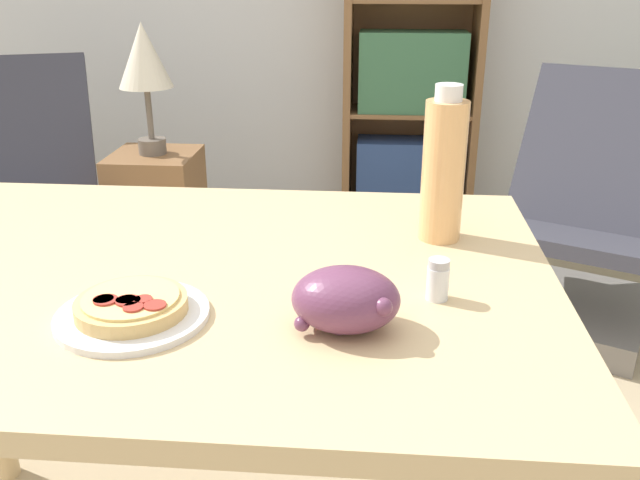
{
  "coord_description": "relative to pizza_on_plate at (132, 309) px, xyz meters",
  "views": [
    {
      "loc": [
        0.27,
        -0.95,
        1.24
      ],
      "look_at": [
        0.19,
        0.02,
        0.84
      ],
      "focal_mm": 38.0,
      "sensor_mm": 36.0,
      "label": 1
    }
  ],
  "objects": [
    {
      "name": "side_table",
      "position": [
        -0.57,
        1.8,
        -0.53
      ],
      "size": [
        0.34,
        0.34,
        0.52
      ],
      "color": "brown",
      "rests_on": "ground_plane"
    },
    {
      "name": "salt_shaker",
      "position": [
        0.42,
        0.1,
        0.02
      ],
      "size": [
        0.03,
        0.03,
        0.06
      ],
      "color": "white",
      "rests_on": "dining_table"
    },
    {
      "name": "table_lamp",
      "position": [
        -0.57,
        1.8,
        0.09
      ],
      "size": [
        0.21,
        0.21,
        0.51
      ],
      "color": "#665B51",
      "rests_on": "side_table"
    },
    {
      "name": "dining_table",
      "position": [
        -0.02,
        0.17,
        -0.12
      ],
      "size": [
        1.28,
        0.84,
        0.78
      ],
      "color": "#D1B27F",
      "rests_on": "ground_plane"
    },
    {
      "name": "grape_bunch",
      "position": [
        0.3,
        -0.0,
        0.03
      ],
      "size": [
        0.15,
        0.12,
        0.09
      ],
      "color": "#6B3856",
      "rests_on": "dining_table"
    },
    {
      "name": "bookshelf",
      "position": [
        0.49,
        2.59,
        -0.03
      ],
      "size": [
        0.66,
        0.31,
        1.62
      ],
      "color": "brown",
      "rests_on": "ground_plane"
    },
    {
      "name": "pizza_on_plate",
      "position": [
        0.0,
        0.0,
        0.0
      ],
      "size": [
        0.21,
        0.21,
        0.04
      ],
      "color": "white",
      "rests_on": "dining_table"
    },
    {
      "name": "drink_bottle",
      "position": [
        0.45,
        0.34,
        0.11
      ],
      "size": [
        0.07,
        0.07,
        0.27
      ],
      "color": "#EFB270",
      "rests_on": "dining_table"
    },
    {
      "name": "lounge_chair_far",
      "position": [
        1.08,
        1.51,
        -0.51
      ],
      "size": [
        0.8,
        0.93,
        0.88
      ],
      "rotation": [
        0.0,
        0.0,
        -0.43
      ],
      "color": "slate",
      "rests_on": "ground_plane"
    },
    {
      "name": "lounge_chair_near",
      "position": [
        -1.08,
        1.69,
        -0.51
      ],
      "size": [
        0.77,
        0.91,
        0.88
      ],
      "rotation": [
        0.0,
        0.0,
        0.37
      ],
      "color": "slate",
      "rests_on": "ground_plane"
    }
  ]
}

